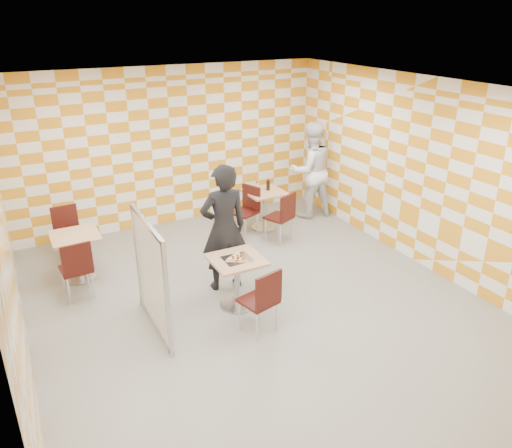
{
  "coord_description": "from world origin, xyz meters",
  "views": [
    {
      "loc": [
        -2.85,
        -5.46,
        3.87
      ],
      "look_at": [
        0.1,
        0.2,
        1.15
      ],
      "focal_mm": 35.0,
      "sensor_mm": 36.0,
      "label": 1
    }
  ],
  "objects_px": {
    "man_dark": "(224,228)",
    "chair_empty_far": "(68,229)",
    "chair_main_front": "(263,297)",
    "sport_bottle": "(257,187)",
    "empty_table": "(77,249)",
    "chair_second_front": "(283,214)",
    "main_table": "(237,274)",
    "second_table": "(265,203)",
    "chair_second_side": "(248,206)",
    "man_white": "(310,170)",
    "soda_bottle": "(268,185)",
    "partition": "(151,276)",
    "chair_empty_near": "(77,266)"
  },
  "relations": [
    {
      "from": "chair_empty_near",
      "to": "sport_bottle",
      "type": "relative_size",
      "value": 4.62
    },
    {
      "from": "chair_empty_far",
      "to": "chair_main_front",
      "type": "bearing_deg",
      "value": -61.25
    },
    {
      "from": "main_table",
      "to": "empty_table",
      "type": "height_order",
      "value": "same"
    },
    {
      "from": "chair_second_side",
      "to": "man_dark",
      "type": "distance_m",
      "value": 2.05
    },
    {
      "from": "empty_table",
      "to": "soda_bottle",
      "type": "relative_size",
      "value": 3.26
    },
    {
      "from": "second_table",
      "to": "soda_bottle",
      "type": "relative_size",
      "value": 3.26
    },
    {
      "from": "empty_table",
      "to": "chair_second_front",
      "type": "relative_size",
      "value": 0.81
    },
    {
      "from": "second_table",
      "to": "chair_main_front",
      "type": "bearing_deg",
      "value": -118.76
    },
    {
      "from": "empty_table",
      "to": "chair_main_front",
      "type": "height_order",
      "value": "chair_main_front"
    },
    {
      "from": "chair_second_front",
      "to": "sport_bottle",
      "type": "height_order",
      "value": "sport_bottle"
    },
    {
      "from": "sport_bottle",
      "to": "man_dark",
      "type": "bearing_deg",
      "value": -129.83
    },
    {
      "from": "empty_table",
      "to": "man_white",
      "type": "distance_m",
      "value": 4.69
    },
    {
      "from": "chair_main_front",
      "to": "partition",
      "type": "xyz_separation_m",
      "value": [
        -1.2,
        0.75,
        0.25
      ]
    },
    {
      "from": "partition",
      "to": "second_table",
      "type": "bearing_deg",
      "value": 38.5
    },
    {
      "from": "main_table",
      "to": "sport_bottle",
      "type": "distance_m",
      "value": 2.82
    },
    {
      "from": "sport_bottle",
      "to": "main_table",
      "type": "bearing_deg",
      "value": -123.31
    },
    {
      "from": "main_table",
      "to": "man_white",
      "type": "distance_m",
      "value": 3.73
    },
    {
      "from": "chair_second_front",
      "to": "soda_bottle",
      "type": "xyz_separation_m",
      "value": [
        0.09,
        0.73,
        0.31
      ]
    },
    {
      "from": "empty_table",
      "to": "chair_second_side",
      "type": "height_order",
      "value": "chair_second_side"
    },
    {
      "from": "chair_main_front",
      "to": "man_white",
      "type": "height_order",
      "value": "man_white"
    },
    {
      "from": "main_table",
      "to": "second_table",
      "type": "height_order",
      "value": "same"
    },
    {
      "from": "chair_main_front",
      "to": "man_dark",
      "type": "height_order",
      "value": "man_dark"
    },
    {
      "from": "second_table",
      "to": "chair_second_side",
      "type": "distance_m",
      "value": 0.41
    },
    {
      "from": "chair_second_side",
      "to": "chair_empty_far",
      "type": "xyz_separation_m",
      "value": [
        -3.13,
        0.45,
        0.0
      ]
    },
    {
      "from": "chair_second_front",
      "to": "man_dark",
      "type": "height_order",
      "value": "man_dark"
    },
    {
      "from": "chair_empty_near",
      "to": "man_white",
      "type": "bearing_deg",
      "value": 14.45
    },
    {
      "from": "chair_main_front",
      "to": "chair_second_front",
      "type": "distance_m",
      "value": 2.87
    },
    {
      "from": "man_white",
      "to": "sport_bottle",
      "type": "bearing_deg",
      "value": 8.58
    },
    {
      "from": "second_table",
      "to": "man_white",
      "type": "xyz_separation_m",
      "value": [
        1.12,
        0.16,
        0.45
      ]
    },
    {
      "from": "second_table",
      "to": "sport_bottle",
      "type": "height_order",
      "value": "sport_bottle"
    },
    {
      "from": "chair_empty_far",
      "to": "soda_bottle",
      "type": "xyz_separation_m",
      "value": [
        3.62,
        -0.33,
        0.31
      ]
    },
    {
      "from": "empty_table",
      "to": "man_white",
      "type": "height_order",
      "value": "man_white"
    },
    {
      "from": "chair_second_front",
      "to": "man_white",
      "type": "bearing_deg",
      "value": 37.39
    },
    {
      "from": "chair_empty_near",
      "to": "partition",
      "type": "distance_m",
      "value": 1.45
    },
    {
      "from": "chair_second_front",
      "to": "chair_second_side",
      "type": "xyz_separation_m",
      "value": [
        -0.4,
        0.62,
        0.0
      ]
    },
    {
      "from": "chair_second_front",
      "to": "chair_second_side",
      "type": "distance_m",
      "value": 0.74
    },
    {
      "from": "chair_second_side",
      "to": "chair_empty_near",
      "type": "relative_size",
      "value": 1.0
    },
    {
      "from": "chair_empty_far",
      "to": "soda_bottle",
      "type": "distance_m",
      "value": 3.65
    },
    {
      "from": "main_table",
      "to": "partition",
      "type": "relative_size",
      "value": 0.48
    },
    {
      "from": "second_table",
      "to": "chair_second_front",
      "type": "xyz_separation_m",
      "value": [
        -0.0,
        -0.7,
        0.04
      ]
    },
    {
      "from": "second_table",
      "to": "empty_table",
      "type": "height_order",
      "value": "same"
    },
    {
      "from": "partition",
      "to": "sport_bottle",
      "type": "bearing_deg",
      "value": 40.58
    },
    {
      "from": "soda_bottle",
      "to": "man_white",
      "type": "bearing_deg",
      "value": 6.99
    },
    {
      "from": "man_dark",
      "to": "chair_empty_far",
      "type": "bearing_deg",
      "value": -43.14
    },
    {
      "from": "chair_second_side",
      "to": "chair_main_front",
      "type": "bearing_deg",
      "value": -113.17
    },
    {
      "from": "main_table",
      "to": "second_table",
      "type": "xyz_separation_m",
      "value": [
        1.67,
        2.28,
        0.0
      ]
    },
    {
      "from": "second_table",
      "to": "empty_table",
      "type": "bearing_deg",
      "value": -173.23
    },
    {
      "from": "second_table",
      "to": "chair_second_side",
      "type": "bearing_deg",
      "value": -168.35
    },
    {
      "from": "chair_second_side",
      "to": "man_white",
      "type": "bearing_deg",
      "value": 8.97
    },
    {
      "from": "second_table",
      "to": "man_dark",
      "type": "relative_size",
      "value": 0.39
    }
  ]
}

